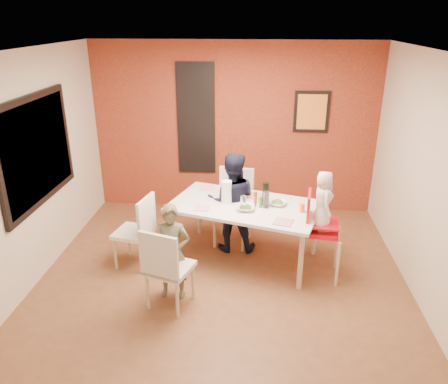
# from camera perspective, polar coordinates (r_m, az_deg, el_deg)

# --- Properties ---
(ground) EXTENTS (4.50, 4.50, 0.00)m
(ground) POSITION_cam_1_polar(r_m,az_deg,el_deg) (5.50, -0.26, -11.38)
(ground) COLOR brown
(ground) RESTS_ON ground
(ceiling) EXTENTS (4.50, 4.50, 0.02)m
(ceiling) POSITION_cam_1_polar(r_m,az_deg,el_deg) (4.60, -0.32, 17.93)
(ceiling) COLOR white
(ceiling) RESTS_ON wall_back
(wall_back) EXTENTS (4.50, 0.02, 2.70)m
(wall_back) POSITION_cam_1_polar(r_m,az_deg,el_deg) (7.03, 1.30, 8.27)
(wall_back) COLOR beige
(wall_back) RESTS_ON ground
(wall_front) EXTENTS (4.50, 0.02, 2.70)m
(wall_front) POSITION_cam_1_polar(r_m,az_deg,el_deg) (2.89, -4.21, -13.61)
(wall_front) COLOR beige
(wall_front) RESTS_ON ground
(wall_left) EXTENTS (0.02, 4.50, 2.70)m
(wall_left) POSITION_cam_1_polar(r_m,az_deg,el_deg) (5.54, -24.17, 2.42)
(wall_left) COLOR beige
(wall_left) RESTS_ON ground
(wall_right) EXTENTS (0.02, 4.50, 2.70)m
(wall_right) POSITION_cam_1_polar(r_m,az_deg,el_deg) (5.21, 25.20, 1.06)
(wall_right) COLOR beige
(wall_right) RESTS_ON ground
(brick_accent_wall) EXTENTS (4.50, 0.02, 2.70)m
(brick_accent_wall) POSITION_cam_1_polar(r_m,az_deg,el_deg) (7.01, 1.29, 8.23)
(brick_accent_wall) COLOR maroon
(brick_accent_wall) RESTS_ON ground
(picture_window_frame) EXTENTS (0.05, 1.70, 1.30)m
(picture_window_frame) POSITION_cam_1_polar(r_m,az_deg,el_deg) (5.64, -23.30, 5.02)
(picture_window_frame) COLOR black
(picture_window_frame) RESTS_ON wall_left
(picture_window_pane) EXTENTS (0.02, 1.55, 1.15)m
(picture_window_pane) POSITION_cam_1_polar(r_m,az_deg,el_deg) (5.63, -23.16, 5.02)
(picture_window_pane) COLOR black
(picture_window_pane) RESTS_ON wall_left
(glassblock_strip) EXTENTS (0.55, 0.03, 1.70)m
(glassblock_strip) POSITION_cam_1_polar(r_m,az_deg,el_deg) (7.02, -3.67, 9.47)
(glassblock_strip) COLOR silver
(glassblock_strip) RESTS_ON wall_back
(glassblock_surround) EXTENTS (0.60, 0.03, 1.76)m
(glassblock_surround) POSITION_cam_1_polar(r_m,az_deg,el_deg) (7.02, -3.67, 9.46)
(glassblock_surround) COLOR black
(glassblock_surround) RESTS_ON wall_back
(art_print_frame) EXTENTS (0.54, 0.03, 0.64)m
(art_print_frame) POSITION_cam_1_polar(r_m,az_deg,el_deg) (6.96, 11.37, 10.23)
(art_print_frame) COLOR black
(art_print_frame) RESTS_ON wall_back
(art_print_canvas) EXTENTS (0.44, 0.01, 0.54)m
(art_print_canvas) POSITION_cam_1_polar(r_m,az_deg,el_deg) (6.95, 11.38, 10.21)
(art_print_canvas) COLOR orange
(art_print_canvas) RESTS_ON wall_back
(dining_table) EXTENTS (2.09, 1.54, 0.78)m
(dining_table) POSITION_cam_1_polar(r_m,az_deg,el_deg) (5.64, 2.70, -2.28)
(dining_table) COLOR white
(dining_table) RESTS_ON ground
(chair_near) EXTENTS (0.57, 0.57, 0.98)m
(chair_near) POSITION_cam_1_polar(r_m,az_deg,el_deg) (4.78, -7.67, -9.49)
(chair_near) COLOR beige
(chair_near) RESTS_ON ground
(chair_far) EXTENTS (0.58, 0.58, 1.06)m
(chair_far) POSITION_cam_1_polar(r_m,az_deg,el_deg) (6.14, 1.34, -1.30)
(chair_far) COLOR beige
(chair_far) RESTS_ON ground
(chair_left) EXTENTS (0.53, 0.53, 0.96)m
(chair_left) POSITION_cam_1_polar(r_m,az_deg,el_deg) (5.64, -11.03, -4.61)
(chair_left) COLOR white
(chair_left) RESTS_ON ground
(high_chair) EXTENTS (0.51, 0.51, 1.09)m
(high_chair) POSITION_cam_1_polar(r_m,az_deg,el_deg) (5.41, 12.15, -4.52)
(high_chair) COLOR red
(high_chair) RESTS_ON ground
(child_near) EXTENTS (0.42, 0.28, 1.14)m
(child_near) POSITION_cam_1_polar(r_m,az_deg,el_deg) (4.97, -6.80, -7.82)
(child_near) COLOR brown
(child_near) RESTS_ON ground
(child_far) EXTENTS (0.69, 0.54, 1.39)m
(child_far) POSITION_cam_1_polar(r_m,az_deg,el_deg) (5.87, 1.03, -1.39)
(child_far) COLOR black
(child_far) RESTS_ON ground
(toddler) EXTENTS (0.28, 0.39, 0.73)m
(toddler) POSITION_cam_1_polar(r_m,az_deg,el_deg) (5.26, 12.79, -1.13)
(toddler) COLOR silver
(toddler) RESTS_ON high_chair
(plate_near_left) EXTENTS (0.20, 0.20, 0.01)m
(plate_near_left) POSITION_cam_1_polar(r_m,az_deg,el_deg) (5.50, -2.96, -2.07)
(plate_near_left) COLOR white
(plate_near_left) RESTS_ON dining_table
(plate_far_mid) EXTENTS (0.30, 0.30, 0.01)m
(plate_far_mid) POSITION_cam_1_polar(r_m,az_deg,el_deg) (5.87, 3.88, -0.47)
(plate_far_mid) COLOR white
(plate_far_mid) RESTS_ON dining_table
(plate_near_right) EXTENTS (0.26, 0.26, 0.01)m
(plate_near_right) POSITION_cam_1_polar(r_m,az_deg,el_deg) (5.17, 7.73, -3.90)
(plate_near_right) COLOR silver
(plate_near_right) RESTS_ON dining_table
(plate_far_left) EXTENTS (0.21, 0.21, 0.01)m
(plate_far_left) POSITION_cam_1_polar(r_m,az_deg,el_deg) (6.12, -2.22, 0.51)
(plate_far_left) COLOR white
(plate_far_left) RESTS_ON dining_table
(salad_bowl_a) EXTENTS (0.24, 0.24, 0.06)m
(salad_bowl_a) POSITION_cam_1_polar(r_m,az_deg,el_deg) (5.44, 2.83, -2.09)
(salad_bowl_a) COLOR white
(salad_bowl_a) RESTS_ON dining_table
(salad_bowl_b) EXTENTS (0.27, 0.27, 0.05)m
(salad_bowl_b) POSITION_cam_1_polar(r_m,az_deg,el_deg) (5.62, 7.02, -1.45)
(salad_bowl_b) COLOR white
(salad_bowl_b) RESTS_ON dining_table
(wine_bottle) EXTENTS (0.08, 0.08, 0.31)m
(wine_bottle) POSITION_cam_1_polar(r_m,az_deg,el_deg) (5.56, 5.45, -0.22)
(wine_bottle) COLOR black
(wine_bottle) RESTS_ON dining_table
(wine_glass_a) EXTENTS (0.07, 0.07, 0.20)m
(wine_glass_a) POSITION_cam_1_polar(r_m,az_deg,el_deg) (5.37, 2.52, -1.56)
(wine_glass_a) COLOR white
(wine_glass_a) RESTS_ON dining_table
(wine_glass_b) EXTENTS (0.08, 0.08, 0.21)m
(wine_glass_b) POSITION_cam_1_polar(r_m,az_deg,el_deg) (5.50, 5.53, -1.01)
(wine_glass_b) COLOR white
(wine_glass_b) RESTS_ON dining_table
(paper_towel_roll) EXTENTS (0.13, 0.13, 0.30)m
(paper_towel_roll) POSITION_cam_1_polar(r_m,az_deg,el_deg) (5.60, 0.34, -0.00)
(paper_towel_roll) COLOR white
(paper_towel_roll) RESTS_ON dining_table
(condiment_red) EXTENTS (0.03, 0.03, 0.13)m
(condiment_red) POSITION_cam_1_polar(r_m,az_deg,el_deg) (5.52, 4.08, -1.36)
(condiment_red) COLOR red
(condiment_red) RESTS_ON dining_table
(condiment_green) EXTENTS (0.04, 0.04, 0.14)m
(condiment_green) POSITION_cam_1_polar(r_m,az_deg,el_deg) (5.51, 4.82, -1.34)
(condiment_green) COLOR #2F7C29
(condiment_green) RESTS_ON dining_table
(condiment_brown) EXTENTS (0.04, 0.04, 0.16)m
(condiment_brown) POSITION_cam_1_polar(r_m,az_deg,el_deg) (5.63, 4.14, -0.73)
(condiment_brown) COLOR brown
(condiment_brown) RESTS_ON dining_table
(sippy_cup) EXTENTS (0.06, 0.06, 0.11)m
(sippy_cup) POSITION_cam_1_polar(r_m,az_deg,el_deg) (5.46, 10.17, -2.06)
(sippy_cup) COLOR orange
(sippy_cup) RESTS_ON dining_table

